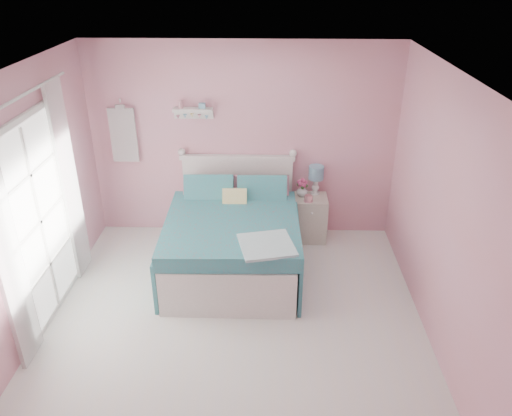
# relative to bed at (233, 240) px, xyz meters

# --- Properties ---
(floor) EXTENTS (4.50, 4.50, 0.00)m
(floor) POSITION_rel_bed_xyz_m (0.07, -1.26, -0.40)
(floor) COLOR silver
(floor) RESTS_ON ground
(room_shell) EXTENTS (4.50, 4.50, 4.50)m
(room_shell) POSITION_rel_bed_xyz_m (0.07, -1.26, 1.19)
(room_shell) COLOR pink
(room_shell) RESTS_ON floor
(bed) EXTENTS (1.59, 1.98, 1.13)m
(bed) POSITION_rel_bed_xyz_m (0.00, 0.00, 0.00)
(bed) COLOR silver
(bed) RESTS_ON floor
(nightstand) EXTENTS (0.43, 0.42, 0.62)m
(nightstand) POSITION_rel_bed_xyz_m (0.99, 0.75, -0.08)
(nightstand) COLOR beige
(nightstand) RESTS_ON floor
(table_lamp) EXTENTS (0.20, 0.20, 0.40)m
(table_lamp) POSITION_rel_bed_xyz_m (1.05, 0.87, 0.50)
(table_lamp) COLOR white
(table_lamp) RESTS_ON nightstand
(vase) EXTENTS (0.18, 0.18, 0.15)m
(vase) POSITION_rel_bed_xyz_m (0.87, 0.80, 0.30)
(vase) COLOR silver
(vase) RESTS_ON nightstand
(teacup) EXTENTS (0.12, 0.12, 0.09)m
(teacup) POSITION_rel_bed_xyz_m (0.94, 0.63, 0.27)
(teacup) COLOR pink
(teacup) RESTS_ON nightstand
(roses) EXTENTS (0.14, 0.11, 0.12)m
(roses) POSITION_rel_bed_xyz_m (0.86, 0.79, 0.42)
(roses) COLOR #C84479
(roses) RESTS_ON vase
(wall_shelf) EXTENTS (0.50, 0.15, 0.25)m
(wall_shelf) POSITION_rel_bed_xyz_m (-0.55, 0.93, 1.34)
(wall_shelf) COLOR silver
(wall_shelf) RESTS_ON room_shell
(hanging_dress) EXTENTS (0.34, 0.03, 0.72)m
(hanging_dress) POSITION_rel_bed_xyz_m (-1.48, 0.92, 1.00)
(hanging_dress) COLOR white
(hanging_dress) RESTS_ON room_shell
(french_door) EXTENTS (0.04, 1.32, 2.16)m
(french_door) POSITION_rel_bed_xyz_m (-1.90, -0.86, 0.68)
(french_door) COLOR silver
(french_door) RESTS_ON floor
(curtain_near) EXTENTS (0.04, 0.40, 2.32)m
(curtain_near) POSITION_rel_bed_xyz_m (-1.84, -1.61, 0.78)
(curtain_near) COLOR white
(curtain_near) RESTS_ON floor
(curtain_far) EXTENTS (0.04, 0.40, 2.32)m
(curtain_far) POSITION_rel_bed_xyz_m (-1.84, -0.12, 0.78)
(curtain_far) COLOR white
(curtain_far) RESTS_ON floor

